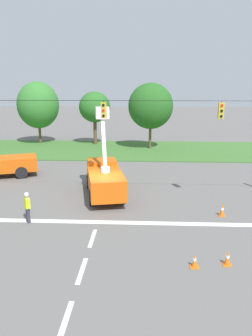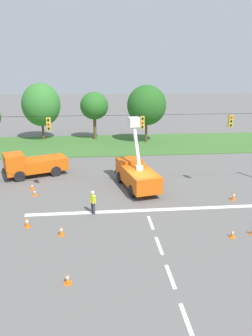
{
  "view_description": "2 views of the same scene",
  "coord_description": "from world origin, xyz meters",
  "px_view_note": "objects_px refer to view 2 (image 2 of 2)",
  "views": [
    {
      "loc": [
        2.44,
        -20.19,
        7.5
      ],
      "look_at": [
        1.34,
        2.05,
        1.86
      ],
      "focal_mm": 35.0,
      "sensor_mm": 36.0,
      "label": 1
    },
    {
      "loc": [
        -3.62,
        -25.07,
        10.26
      ],
      "look_at": [
        -1.13,
        0.7,
        2.12
      ],
      "focal_mm": 35.0,
      "sensor_mm": 36.0,
      "label": 2
    }
  ],
  "objects_px": {
    "utility_truck_bucket_lift": "(137,173)",
    "traffic_cone_lane_edge_a": "(67,278)",
    "traffic_cone_mid_right": "(61,230)",
    "utility_truck_support_near": "(33,164)",
    "traffic_cone_centre_line": "(35,192)",
    "tree_west": "(41,105)",
    "traffic_cone_mid_left": "(233,195)",
    "tree_centre": "(94,106)",
    "road_worker": "(93,201)",
    "traffic_cone_near_bucket": "(32,186)",
    "tree_east": "(147,105)",
    "traffic_cone_far_left": "(233,233)",
    "traffic_cone_far_right": "(27,222)"
  },
  "relations": [
    {
      "from": "traffic_cone_mid_right",
      "to": "traffic_cone_centre_line",
      "type": "relative_size",
      "value": 1.14
    },
    {
      "from": "utility_truck_support_near",
      "to": "traffic_cone_far_right",
      "type": "height_order",
      "value": "utility_truck_support_near"
    },
    {
      "from": "traffic_cone_mid_left",
      "to": "traffic_cone_far_left",
      "type": "bearing_deg",
      "value": -113.38
    },
    {
      "from": "tree_east",
      "to": "traffic_cone_mid_right",
      "type": "height_order",
      "value": "tree_east"
    },
    {
      "from": "tree_west",
      "to": "traffic_cone_near_bucket",
      "type": "distance_m",
      "value": 20.61
    },
    {
      "from": "traffic_cone_near_bucket",
      "to": "tree_east",
      "type": "bearing_deg",
      "value": 53.39
    },
    {
      "from": "road_worker",
      "to": "traffic_cone_far_left",
      "type": "relative_size",
      "value": 2.89
    },
    {
      "from": "traffic_cone_lane_edge_a",
      "to": "road_worker",
      "type": "bearing_deg",
      "value": 80.93
    },
    {
      "from": "road_worker",
      "to": "tree_west",
      "type": "bearing_deg",
      "value": 105.62
    },
    {
      "from": "utility_truck_bucket_lift",
      "to": "traffic_cone_mid_right",
      "type": "xyz_separation_m",
      "value": [
        -5.77,
        -7.9,
        -0.96
      ]
    },
    {
      "from": "utility_truck_support_near",
      "to": "traffic_cone_mid_right",
      "type": "distance_m",
      "value": 12.74
    },
    {
      "from": "tree_west",
      "to": "traffic_cone_mid_left",
      "type": "xyz_separation_m",
      "value": [
        18.18,
        -23.81,
        -4.64
      ]
    },
    {
      "from": "traffic_cone_far_right",
      "to": "traffic_cone_lane_edge_a",
      "type": "bearing_deg",
      "value": -63.53
    },
    {
      "from": "utility_truck_support_near",
      "to": "traffic_cone_lane_edge_a",
      "type": "distance_m",
      "value": 17.61
    },
    {
      "from": "traffic_cone_mid_right",
      "to": "traffic_cone_lane_edge_a",
      "type": "height_order",
      "value": "traffic_cone_mid_right"
    },
    {
      "from": "road_worker",
      "to": "traffic_cone_centre_line",
      "type": "bearing_deg",
      "value": 141.0
    },
    {
      "from": "traffic_cone_mid_left",
      "to": "traffic_cone_near_bucket",
      "type": "height_order",
      "value": "traffic_cone_mid_left"
    },
    {
      "from": "tree_east",
      "to": "traffic_cone_near_bucket",
      "type": "distance_m",
      "value": 21.59
    },
    {
      "from": "traffic_cone_mid_left",
      "to": "traffic_cone_mid_right",
      "type": "distance_m",
      "value": 13.86
    },
    {
      "from": "traffic_cone_far_left",
      "to": "utility_truck_bucket_lift",
      "type": "bearing_deg",
      "value": 117.93
    },
    {
      "from": "tree_west",
      "to": "tree_centre",
      "type": "relative_size",
      "value": 1.18
    },
    {
      "from": "tree_west",
      "to": "utility_truck_bucket_lift",
      "type": "distance_m",
      "value": 23.39
    },
    {
      "from": "utility_truck_support_near",
      "to": "traffic_cone_mid_left",
      "type": "height_order",
      "value": "utility_truck_support_near"
    },
    {
      "from": "traffic_cone_far_left",
      "to": "tree_east",
      "type": "bearing_deg",
      "value": 92.86
    },
    {
      "from": "traffic_cone_near_bucket",
      "to": "utility_truck_bucket_lift",
      "type": "bearing_deg",
      "value": -2.61
    },
    {
      "from": "tree_east",
      "to": "utility_truck_bucket_lift",
      "type": "distance_m",
      "value": 18.07
    },
    {
      "from": "traffic_cone_mid_right",
      "to": "traffic_cone_centre_line",
      "type": "bearing_deg",
      "value": 111.92
    },
    {
      "from": "tree_east",
      "to": "traffic_cone_near_bucket",
      "type": "xyz_separation_m",
      "value": [
        -12.55,
        -16.9,
        -4.82
      ]
    },
    {
      "from": "tree_west",
      "to": "utility_truck_bucket_lift",
      "type": "relative_size",
      "value": 1.21
    },
    {
      "from": "road_worker",
      "to": "traffic_cone_mid_left",
      "type": "bearing_deg",
      "value": 7.53
    },
    {
      "from": "tree_east",
      "to": "traffic_cone_far_right",
      "type": "height_order",
      "value": "tree_east"
    },
    {
      "from": "utility_truck_bucket_lift",
      "to": "traffic_cone_lane_edge_a",
      "type": "xyz_separation_m",
      "value": [
        -5.03,
        -12.76,
        -1.02
      ]
    },
    {
      "from": "traffic_cone_mid_right",
      "to": "traffic_cone_far_right",
      "type": "height_order",
      "value": "traffic_cone_far_right"
    },
    {
      "from": "tree_west",
      "to": "traffic_cone_near_bucket",
      "type": "xyz_separation_m",
      "value": [
        1.82,
        -19.98,
        -4.71
      ]
    },
    {
      "from": "utility_truck_bucket_lift",
      "to": "traffic_cone_centre_line",
      "type": "distance_m",
      "value": 8.66
    },
    {
      "from": "tree_west",
      "to": "traffic_cone_near_bucket",
      "type": "relative_size",
      "value": 12.54
    },
    {
      "from": "traffic_cone_far_right",
      "to": "traffic_cone_mid_right",
      "type": "bearing_deg",
      "value": -29.78
    },
    {
      "from": "traffic_cone_mid_left",
      "to": "tree_centre",
      "type": "bearing_deg",
      "value": 114.81
    },
    {
      "from": "utility_truck_bucket_lift",
      "to": "utility_truck_support_near",
      "type": "bearing_deg",
      "value": 156.0
    },
    {
      "from": "tree_west",
      "to": "utility_truck_support_near",
      "type": "relative_size",
      "value": 1.25
    },
    {
      "from": "utility_truck_bucket_lift",
      "to": "traffic_cone_near_bucket",
      "type": "xyz_separation_m",
      "value": [
        -9.02,
        0.41,
        -1.03
      ]
    },
    {
      "from": "utility_truck_bucket_lift",
      "to": "traffic_cone_mid_right",
      "type": "distance_m",
      "value": 9.83
    },
    {
      "from": "traffic_cone_mid_left",
      "to": "road_worker",
      "type": "bearing_deg",
      "value": -172.47
    },
    {
      "from": "traffic_cone_lane_edge_a",
      "to": "traffic_cone_centre_line",
      "type": "relative_size",
      "value": 0.98
    },
    {
      "from": "utility_truck_bucket_lift",
      "to": "traffic_cone_mid_left",
      "type": "relative_size",
      "value": 8.67
    },
    {
      "from": "traffic_cone_far_right",
      "to": "road_worker",
      "type": "bearing_deg",
      "value": 21.09
    },
    {
      "from": "utility_truck_support_near",
      "to": "traffic_cone_mid_left",
      "type": "bearing_deg",
      "value": -24.41
    },
    {
      "from": "utility_truck_bucket_lift",
      "to": "traffic_cone_mid_left",
      "type": "bearing_deg",
      "value": -24.93
    },
    {
      "from": "utility_truck_support_near",
      "to": "traffic_cone_far_left",
      "type": "relative_size",
      "value": 10.43
    },
    {
      "from": "tree_centre",
      "to": "traffic_cone_far_left",
      "type": "bearing_deg",
      "value": -74.05
    }
  ]
}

